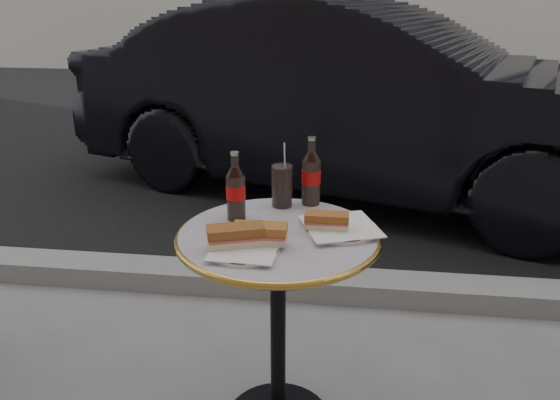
# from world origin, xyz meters

# --- Properties ---
(asphalt_road) EXTENTS (40.00, 8.00, 0.00)m
(asphalt_road) POSITION_xyz_m (0.00, 5.00, 0.00)
(asphalt_road) COLOR black
(asphalt_road) RESTS_ON ground
(curb) EXTENTS (40.00, 0.20, 0.12)m
(curb) POSITION_xyz_m (0.00, 0.90, 0.05)
(curb) COLOR gray
(curb) RESTS_ON ground
(bistro_table) EXTENTS (0.62, 0.62, 0.73)m
(bistro_table) POSITION_xyz_m (0.00, 0.00, 0.37)
(bistro_table) COLOR #BAB2C4
(bistro_table) RESTS_ON ground
(plate_left) EXTENTS (0.23, 0.23, 0.01)m
(plate_left) POSITION_xyz_m (-0.07, -0.15, 0.74)
(plate_left) COLOR white
(plate_left) RESTS_ON bistro_table
(plate_right) EXTENTS (0.26, 0.26, 0.01)m
(plate_right) POSITION_xyz_m (0.19, 0.04, 0.74)
(plate_right) COLOR silver
(plate_right) RESTS_ON bistro_table
(sandwich_left_a) EXTENTS (0.18, 0.12, 0.06)m
(sandwich_left_a) POSITION_xyz_m (-0.10, -0.13, 0.77)
(sandwich_left_a) COLOR brown
(sandwich_left_a) RESTS_ON plate_left
(sandwich_left_b) EXTENTS (0.15, 0.08, 0.05)m
(sandwich_left_b) POSITION_xyz_m (-0.04, -0.10, 0.77)
(sandwich_left_b) COLOR #AA642B
(sandwich_left_b) RESTS_ON plate_left
(sandwich_right) EXTENTS (0.13, 0.06, 0.05)m
(sandwich_right) POSITION_xyz_m (0.14, 0.02, 0.77)
(sandwich_right) COLOR #995526
(sandwich_right) RESTS_ON plate_right
(cola_bottle_left) EXTENTS (0.07, 0.07, 0.22)m
(cola_bottle_left) POSITION_xyz_m (-0.15, 0.09, 0.84)
(cola_bottle_left) COLOR black
(cola_bottle_left) RESTS_ON bistro_table
(cola_bottle_right) EXTENTS (0.08, 0.08, 0.24)m
(cola_bottle_right) POSITION_xyz_m (0.08, 0.26, 0.85)
(cola_bottle_right) COLOR black
(cola_bottle_right) RESTS_ON bistro_table
(cola_glass) EXTENTS (0.08, 0.08, 0.14)m
(cola_glass) POSITION_xyz_m (-0.02, 0.22, 0.80)
(cola_glass) COLOR black
(cola_glass) RESTS_ON bistro_table
(parked_car) EXTENTS (2.75, 4.48, 1.39)m
(parked_car) POSITION_xyz_m (0.28, 2.49, 0.69)
(parked_car) COLOR black
(parked_car) RESTS_ON ground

